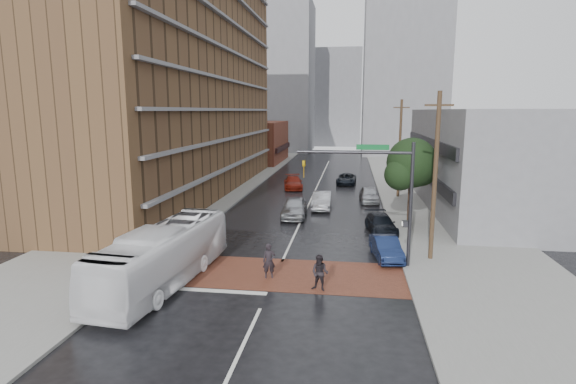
% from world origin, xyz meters
% --- Properties ---
extents(ground, '(160.00, 160.00, 0.00)m').
position_xyz_m(ground, '(0.00, 0.00, 0.00)').
color(ground, black).
rests_on(ground, ground).
extents(crosswalk, '(14.00, 5.00, 0.02)m').
position_xyz_m(crosswalk, '(0.00, 0.50, 0.01)').
color(crosswalk, brown).
rests_on(crosswalk, ground).
extents(sidewalk_west, '(9.00, 90.00, 0.15)m').
position_xyz_m(sidewalk_west, '(-11.50, 25.00, 0.07)').
color(sidewalk_west, gray).
rests_on(sidewalk_west, ground).
extents(sidewalk_east, '(9.00, 90.00, 0.15)m').
position_xyz_m(sidewalk_east, '(11.50, 25.00, 0.07)').
color(sidewalk_east, gray).
rests_on(sidewalk_east, ground).
extents(apartment_block, '(10.00, 44.00, 28.00)m').
position_xyz_m(apartment_block, '(-14.00, 24.00, 14.00)').
color(apartment_block, brown).
rests_on(apartment_block, ground).
extents(storefront_west, '(8.00, 16.00, 7.00)m').
position_xyz_m(storefront_west, '(-12.00, 54.00, 3.50)').
color(storefront_west, brown).
rests_on(storefront_west, ground).
extents(building_east, '(11.00, 26.00, 9.00)m').
position_xyz_m(building_east, '(16.50, 20.00, 4.50)').
color(building_east, gray).
rests_on(building_east, ground).
extents(distant_tower_west, '(18.00, 16.00, 32.00)m').
position_xyz_m(distant_tower_west, '(-14.00, 78.00, 16.00)').
color(distant_tower_west, gray).
rests_on(distant_tower_west, ground).
extents(distant_tower_east, '(16.00, 14.00, 36.00)m').
position_xyz_m(distant_tower_east, '(14.00, 72.00, 18.00)').
color(distant_tower_east, gray).
rests_on(distant_tower_east, ground).
extents(distant_tower_center, '(12.00, 10.00, 24.00)m').
position_xyz_m(distant_tower_center, '(0.00, 95.00, 12.00)').
color(distant_tower_center, gray).
rests_on(distant_tower_center, ground).
extents(street_tree, '(4.20, 4.10, 6.90)m').
position_xyz_m(street_tree, '(8.52, 12.03, 4.73)').
color(street_tree, '#332319').
rests_on(street_tree, ground).
extents(signal_mast, '(6.50, 0.30, 7.20)m').
position_xyz_m(signal_mast, '(5.85, 2.50, 4.73)').
color(signal_mast, '#2D2D33').
rests_on(signal_mast, ground).
extents(utility_pole_near, '(1.60, 0.26, 10.00)m').
position_xyz_m(utility_pole_near, '(8.80, 4.00, 5.14)').
color(utility_pole_near, '#473321').
rests_on(utility_pole_near, ground).
extents(utility_pole_far, '(1.60, 0.26, 10.00)m').
position_xyz_m(utility_pole_far, '(8.80, 24.00, 5.14)').
color(utility_pole_far, '#473321').
rests_on(utility_pole_far, ground).
extents(transit_bus, '(3.58, 11.24, 3.08)m').
position_xyz_m(transit_bus, '(-5.50, -1.73, 1.54)').
color(transit_bus, white).
rests_on(transit_bus, ground).
extents(pedestrian_a, '(0.78, 0.62, 1.89)m').
position_xyz_m(pedestrian_a, '(-0.28, -0.15, 0.95)').
color(pedestrian_a, black).
rests_on(pedestrian_a, ground).
extents(pedestrian_b, '(1.06, 0.93, 1.85)m').
position_xyz_m(pedestrian_b, '(2.54, -1.50, 0.92)').
color(pedestrian_b, black).
rests_on(pedestrian_b, ground).
extents(car_travel_a, '(2.17, 5.04, 1.70)m').
position_xyz_m(car_travel_a, '(-0.70, 13.87, 0.85)').
color(car_travel_a, '#9FA1A6').
rests_on(car_travel_a, ground).
extents(car_travel_b, '(1.73, 4.80, 1.57)m').
position_xyz_m(car_travel_b, '(1.37, 17.47, 0.79)').
color(car_travel_b, '#B3B5BC').
rests_on(car_travel_b, ground).
extents(car_travel_c, '(2.84, 5.26, 1.45)m').
position_xyz_m(car_travel_c, '(-2.62, 27.90, 0.72)').
color(car_travel_c, maroon).
rests_on(car_travel_c, ground).
extents(suv_travel, '(2.50, 4.85, 1.31)m').
position_xyz_m(suv_travel, '(3.42, 31.93, 0.65)').
color(suv_travel, black).
rests_on(suv_travel, ground).
extents(car_parked_near, '(2.00, 4.23, 1.34)m').
position_xyz_m(car_parked_near, '(6.19, 4.00, 0.67)').
color(car_parked_near, '#132045').
rests_on(car_parked_near, ground).
extents(car_parked_mid, '(2.52, 4.80, 1.33)m').
position_xyz_m(car_parked_mid, '(6.24, 10.00, 0.66)').
color(car_parked_mid, black).
rests_on(car_parked_mid, ground).
extents(car_parked_far, '(2.00, 4.56, 1.53)m').
position_xyz_m(car_parked_far, '(5.78, 21.25, 0.76)').
color(car_parked_far, '#A1A4A8').
rests_on(car_parked_far, ground).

